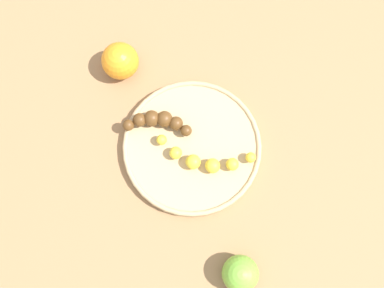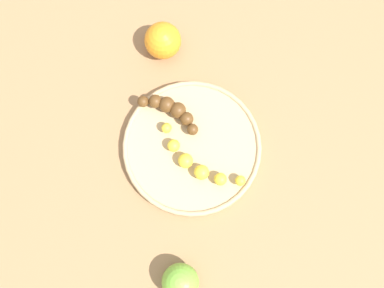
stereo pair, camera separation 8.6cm
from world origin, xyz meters
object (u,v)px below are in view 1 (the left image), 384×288
at_px(fruit_bowl, 192,147).
at_px(apple_green, 240,274).
at_px(orange_fruit, 120,61).
at_px(banana_overripe, 158,121).
at_px(banana_yellow, 204,160).

height_order(fruit_bowl, apple_green, apple_green).
relative_size(fruit_bowl, apple_green, 4.04).
distance_m(orange_fruit, apple_green, 0.47).
height_order(banana_overripe, apple_green, apple_green).
relative_size(orange_fruit, apple_green, 1.12).
relative_size(banana_yellow, apple_green, 2.70).
xyz_separation_m(fruit_bowl, banana_overripe, (-0.00, -0.08, 0.02)).
distance_m(fruit_bowl, orange_fruit, 0.23).
distance_m(banana_overripe, banana_yellow, 0.12).
height_order(banana_overripe, banana_yellow, banana_overripe).
relative_size(fruit_bowl, banana_overripe, 2.24).
bearing_deg(banana_yellow, orange_fruit, -128.85).
relative_size(fruit_bowl, banana_yellow, 1.50).
bearing_deg(apple_green, fruit_bowl, -126.50).
relative_size(fruit_bowl, orange_fruit, 3.62).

